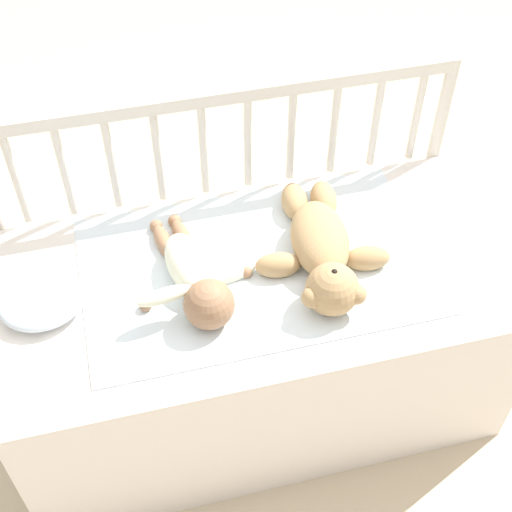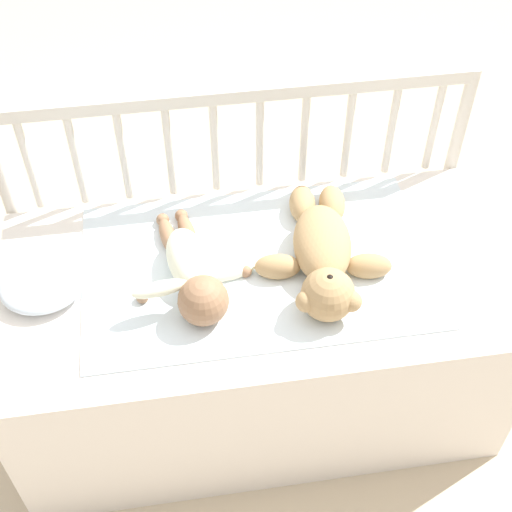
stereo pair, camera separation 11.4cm
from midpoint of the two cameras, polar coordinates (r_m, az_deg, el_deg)
The scene contains 7 objects.
ground_plane at distance 2.23m, azimuth -1.43°, elevation -10.63°, with size 12.00×12.00×0.00m, color #C6B293.
crib_mattress at distance 2.01m, azimuth -1.57°, elevation -6.59°, with size 1.30×0.64×0.53m.
crib_rail at distance 1.99m, azimuth -4.03°, elevation 7.28°, with size 1.30×0.04×0.86m.
blanket at distance 1.82m, azimuth -1.74°, elevation -0.81°, with size 0.88×0.55×0.01m.
teddy_bear at distance 1.79m, azimuth 3.49°, elevation 0.48°, with size 0.35×0.48×0.13m.
baby at distance 1.74m, azimuth -6.79°, elevation -1.78°, with size 0.31×0.42×0.12m.
small_pillow at distance 1.80m, azimuth -18.55°, elevation -3.54°, with size 0.20×0.18×0.06m.
Camera 1 is at (-0.29, -1.15, 1.89)m, focal length 50.00 mm.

